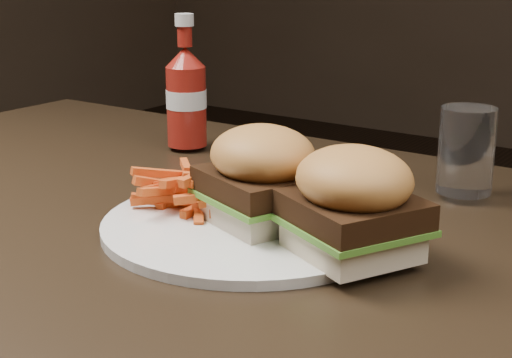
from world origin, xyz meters
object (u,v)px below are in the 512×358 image
Objects in this scene: plate at (250,225)px; dining_table at (172,240)px; ketchup_bottle at (187,106)px; tumbler at (466,150)px.

dining_table is at bearing -161.16° from plate.
ketchup_bottle is at bearing 140.43° from plate.
tumbler is at bearing 0.84° from ketchup_bottle.
plate reaches higher than dining_table.
tumbler is (0.21, 0.25, 0.08)m from dining_table.
dining_table is 0.31m from ketchup_bottle.
plate is (0.08, 0.03, 0.03)m from dining_table.
plate is 0.26m from tumbler.
ketchup_bottle is (-0.18, 0.24, 0.08)m from dining_table.
plate is at bearing -121.68° from tumbler.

